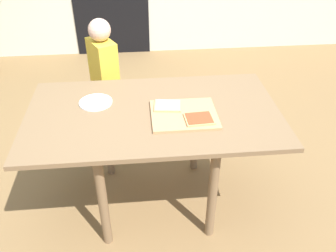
# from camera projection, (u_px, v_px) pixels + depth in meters

# --- Properties ---
(ground_plane) EXTENTS (16.00, 16.00, 0.00)m
(ground_plane) POSITION_uv_depth(u_px,v_px,m) (156.00, 199.00, 2.54)
(ground_plane) COLOR olive
(dining_table) EXTENTS (1.49, 0.85, 0.74)m
(dining_table) POSITION_uv_depth(u_px,v_px,m) (154.00, 123.00, 2.17)
(dining_table) COLOR brown
(dining_table) RESTS_ON ground
(cutting_board) EXTENTS (0.38, 0.33, 0.02)m
(cutting_board) POSITION_uv_depth(u_px,v_px,m) (184.00, 115.00, 2.08)
(cutting_board) COLOR tan
(cutting_board) RESTS_ON dining_table
(pizza_slice_near_right) EXTENTS (0.17, 0.14, 0.01)m
(pizza_slice_near_right) POSITION_uv_depth(u_px,v_px,m) (199.00, 119.00, 2.02)
(pizza_slice_near_right) COLOR tan
(pizza_slice_near_right) RESTS_ON cutting_board
(pizza_slice_far_left) EXTENTS (0.17, 0.15, 0.01)m
(pizza_slice_far_left) POSITION_uv_depth(u_px,v_px,m) (168.00, 106.00, 2.14)
(pizza_slice_far_left) COLOR tan
(pizza_slice_far_left) RESTS_ON cutting_board
(plate_white_left) EXTENTS (0.20, 0.20, 0.01)m
(plate_white_left) POSITION_uv_depth(u_px,v_px,m) (96.00, 102.00, 2.20)
(plate_white_left) COLOR silver
(plate_white_left) RESTS_ON dining_table
(child_left) EXTENTS (0.23, 0.28, 1.09)m
(child_left) POSITION_uv_depth(u_px,v_px,m) (105.00, 81.00, 2.68)
(child_left) COLOR #1E4B3D
(child_left) RESTS_ON ground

